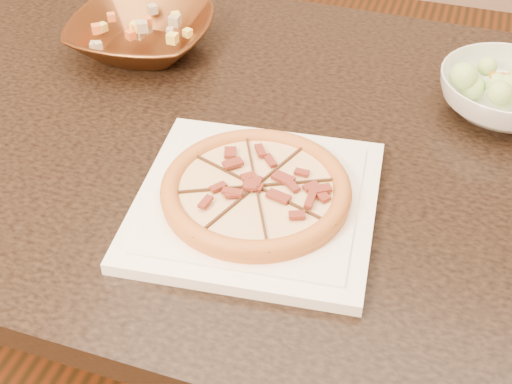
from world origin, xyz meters
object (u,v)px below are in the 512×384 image
at_px(dining_table, 236,174).
at_px(pizza, 256,190).
at_px(salad_bowl, 506,94).
at_px(plate, 256,203).
at_px(bronze_bowl, 141,35).

height_order(dining_table, pizza, pizza).
height_order(dining_table, salad_bowl, salad_bowl).
bearing_deg(plate, salad_bowl, 48.61).
distance_m(pizza, salad_bowl, 0.47).
xyz_separation_m(plate, bronze_bowl, (-0.34, 0.35, 0.02)).
relative_size(dining_table, salad_bowl, 6.72).
bearing_deg(plate, dining_table, 117.79).
relative_size(pizza, salad_bowl, 1.20).
relative_size(plate, salad_bowl, 1.64).
bearing_deg(pizza, dining_table, 117.78).
xyz_separation_m(dining_table, plate, (0.09, -0.18, 0.11)).
bearing_deg(bronze_bowl, plate, -46.37).
distance_m(bronze_bowl, salad_bowl, 0.65).
xyz_separation_m(dining_table, salad_bowl, (0.40, 0.18, 0.13)).
height_order(plate, bronze_bowl, bronze_bowl).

